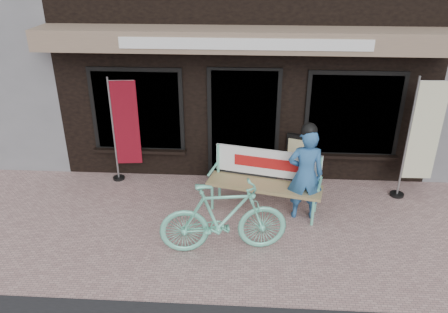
# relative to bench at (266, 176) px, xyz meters

# --- Properties ---
(ground) EXTENTS (70.00, 70.00, 0.00)m
(ground) POSITION_rel_bench_xyz_m (-0.41, -0.89, -0.61)
(ground) COLOR tan
(ground) RESTS_ON ground
(storefront) EXTENTS (7.00, 6.77, 6.00)m
(storefront) POSITION_rel_bench_xyz_m (-0.41, 4.08, 2.38)
(storefront) COLOR black
(storefront) RESTS_ON ground
(bench) EXTENTS (1.99, 0.91, 1.04)m
(bench) POSITION_rel_bench_xyz_m (0.00, 0.00, 0.00)
(bench) COLOR #6FD9B8
(bench) RESTS_ON ground
(person) EXTENTS (0.58, 0.38, 1.69)m
(person) POSITION_rel_bench_xyz_m (0.63, -0.25, 0.22)
(person) COLOR #2D619C
(person) RESTS_ON ground
(bicycle) EXTENTS (1.93, 0.80, 1.13)m
(bicycle) POSITION_rel_bench_xyz_m (-0.64, -1.24, -0.05)
(bicycle) COLOR #6FD9B8
(bicycle) RESTS_ON ground
(nobori_red) EXTENTS (0.61, 0.25, 2.06)m
(nobori_red) POSITION_rel_bench_xyz_m (-2.63, 0.89, 0.45)
(nobori_red) COLOR gray
(nobori_red) RESTS_ON ground
(nobori_cream) EXTENTS (0.65, 0.25, 2.24)m
(nobori_cream) POSITION_rel_bench_xyz_m (2.66, 0.55, 0.54)
(nobori_cream) COLOR gray
(nobori_cream) RESTS_ON ground
(menu_stand) EXTENTS (0.48, 0.25, 0.97)m
(menu_stand) POSITION_rel_bench_xyz_m (0.65, 1.01, -0.12)
(menu_stand) COLOR black
(menu_stand) RESTS_ON ground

